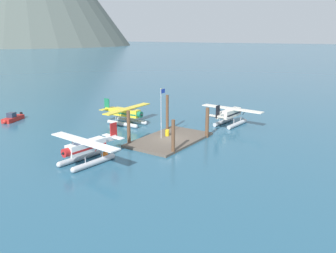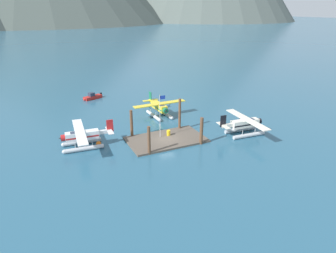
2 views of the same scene
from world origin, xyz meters
name	(u,v)px [view 2 (image 2 of 2)]	position (x,y,z in m)	size (l,w,h in m)	color
ground_plane	(166,140)	(0.00, 0.00, 0.00)	(1200.00, 1200.00, 0.00)	#285670
dock_platform	(166,139)	(0.00, 0.00, 0.15)	(11.99, 7.06, 0.30)	brown
piling_near_left	(149,141)	(-4.19, -3.33, 2.12)	(0.44, 0.44, 4.25)	brown
piling_near_right	(201,131)	(4.29, -3.43, 2.13)	(0.50, 0.50, 4.27)	brown
piling_far_left	(132,124)	(-4.46, 3.47, 2.29)	(0.46, 0.46, 4.57)	brown
piling_far_right	(180,114)	(3.95, 3.12, 2.74)	(0.42, 0.42, 5.48)	brown
flagpole	(161,112)	(-0.48, 1.02, 4.54)	(0.95, 0.10, 6.92)	silver
fuel_drum	(168,133)	(0.89, 1.04, 0.74)	(0.62, 0.62, 0.88)	gold
mooring_buoy	(99,144)	(-10.13, 2.35, 0.41)	(0.82, 0.82, 0.82)	orange
seaplane_yellow_bow_right	(159,108)	(3.52, 10.77, 1.58)	(10.44, 7.98, 3.84)	#B7BABF
seaplane_white_port_fwd	(82,138)	(-12.31, 2.99, 1.58)	(7.97, 10.48, 3.84)	#B7BABF
seaplane_cream_stbd_aft	(245,125)	(12.70, -3.23, 1.58)	(7.97, 10.47, 3.84)	#B7BABF
boat_red_open_north	(92,97)	(-5.72, 28.11, 0.49)	(4.62, 2.98, 1.50)	#B2231E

